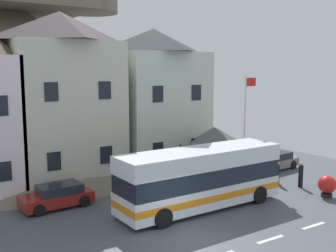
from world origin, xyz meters
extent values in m
cube|color=#474D56|center=(0.00, 0.00, -0.03)|extent=(40.00, 60.00, 0.06)
cube|color=silver|center=(3.00, -2.11, 0.00)|extent=(1.60, 0.20, 0.01)
cube|color=silver|center=(6.00, -2.11, 0.00)|extent=(1.60, 0.20, 0.01)
cube|color=black|center=(-6.12, 8.97, 2.00)|extent=(0.80, 0.06, 1.10)
cube|color=black|center=(-6.12, 8.97, 5.64)|extent=(0.80, 0.06, 1.10)
cube|color=beige|center=(-1.66, 12.15, 4.68)|extent=(6.64, 6.29, 9.37)
pyramid|color=#493E41|center=(-1.66, 12.15, 10.33)|extent=(6.64, 6.29, 1.93)
cube|color=black|center=(-3.32, 8.97, 2.24)|extent=(0.80, 0.06, 1.10)
cube|color=black|center=(-0.01, 8.97, 2.24)|extent=(0.80, 0.06, 1.10)
cube|color=black|center=(-3.32, 8.97, 6.31)|extent=(0.80, 0.06, 1.10)
cube|color=black|center=(-0.01, 8.97, 6.31)|extent=(0.80, 0.06, 1.10)
cube|color=silver|center=(5.43, 12.18, 4.42)|extent=(6.39, 6.36, 8.83)
pyramid|color=#2D3336|center=(5.43, 12.18, 9.71)|extent=(6.39, 6.36, 1.75)
cube|color=black|center=(3.83, 8.97, 2.11)|extent=(0.80, 0.06, 1.10)
cube|color=black|center=(7.02, 8.97, 2.11)|extent=(0.80, 0.06, 1.10)
cube|color=black|center=(3.83, 8.97, 5.95)|extent=(0.80, 0.06, 1.10)
cube|color=black|center=(7.02, 8.97, 5.95)|extent=(0.80, 0.06, 1.10)
cone|color=#6F6754|center=(-1.15, 29.29, 7.20)|extent=(43.38, 43.38, 14.40)
cube|color=white|center=(2.89, 2.92, 0.83)|extent=(9.70, 2.73, 1.16)
cube|color=orange|center=(2.89, 2.92, 0.89)|extent=(9.72, 2.75, 0.36)
cube|color=#19232D|center=(2.89, 2.92, 1.89)|extent=(9.60, 2.69, 0.97)
cube|color=white|center=(2.89, 2.92, 2.84)|extent=(9.70, 2.73, 0.91)
cube|color=#19232D|center=(7.73, 3.02, 1.89)|extent=(0.10, 2.13, 0.94)
cylinder|color=black|center=(6.15, 4.20, 0.50)|extent=(1.01, 0.30, 1.00)
cylinder|color=black|center=(6.19, 1.77, 0.50)|extent=(1.01, 0.30, 1.00)
cylinder|color=black|center=(-0.42, 4.07, 0.50)|extent=(1.01, 0.30, 1.00)
cylinder|color=black|center=(-0.37, 1.64, 0.50)|extent=(1.01, 0.30, 1.00)
cylinder|color=#473D33|center=(5.51, 8.73, 1.20)|extent=(0.14, 0.14, 2.40)
cylinder|color=#473D33|center=(8.81, 8.73, 1.20)|extent=(0.14, 0.14, 2.40)
cylinder|color=#473D33|center=(5.51, 5.43, 1.20)|extent=(0.14, 0.14, 2.40)
cylinder|color=#473D33|center=(8.81, 5.43, 1.20)|extent=(0.14, 0.14, 2.40)
pyramid|color=#4F514F|center=(7.16, 7.08, 3.05)|extent=(3.60, 3.60, 1.30)
cube|color=slate|center=(12.73, 6.93, 0.49)|extent=(4.65, 2.29, 0.62)
cube|color=#1E232D|center=(12.95, 6.95, 1.05)|extent=(2.84, 1.88, 0.50)
cylinder|color=black|center=(11.35, 5.90, 0.32)|extent=(0.66, 0.27, 0.64)
cylinder|color=black|center=(11.17, 7.64, 0.32)|extent=(0.66, 0.27, 0.64)
cylinder|color=black|center=(14.29, 6.21, 0.32)|extent=(0.66, 0.27, 0.64)
cylinder|color=black|center=(14.11, 7.95, 0.32)|extent=(0.66, 0.27, 0.64)
cube|color=maroon|center=(-3.76, 7.35, 0.49)|extent=(3.93, 1.99, 0.61)
cube|color=#1E232D|center=(-3.57, 7.36, 1.03)|extent=(2.39, 1.69, 0.49)
cylinder|color=black|center=(-4.97, 6.43, 0.32)|extent=(0.65, 0.24, 0.64)
cylinder|color=black|center=(-5.07, 8.11, 0.32)|extent=(0.65, 0.24, 0.64)
cylinder|color=black|center=(-2.45, 6.59, 0.32)|extent=(0.65, 0.24, 0.64)
cylinder|color=black|center=(-2.55, 8.27, 0.32)|extent=(0.65, 0.24, 0.64)
cylinder|color=#2D2D38|center=(10.05, 3.84, 0.38)|extent=(0.15, 0.15, 0.75)
cylinder|color=#2D2D38|center=(9.86, 3.87, 0.38)|extent=(0.15, 0.15, 0.75)
cylinder|color=black|center=(9.96, 3.85, 1.02)|extent=(0.28, 0.28, 0.63)
sphere|color=#D1AD89|center=(9.96, 3.85, 1.45)|extent=(0.24, 0.24, 0.24)
cylinder|color=#2D2D38|center=(10.56, 4.98, 0.37)|extent=(0.13, 0.13, 0.75)
cylinder|color=#2D2D38|center=(10.45, 4.79, 0.37)|extent=(0.13, 0.13, 0.75)
cylinder|color=#232B38|center=(10.50, 4.88, 1.04)|extent=(0.35, 0.35, 0.68)
sphere|color=tan|center=(10.50, 4.88, 1.50)|extent=(0.24, 0.24, 0.24)
cylinder|color=black|center=(10.74, 2.50, 0.40)|extent=(0.16, 0.16, 0.81)
cylinder|color=black|center=(10.75, 2.69, 0.40)|extent=(0.16, 0.16, 0.81)
cylinder|color=black|center=(10.75, 2.60, 1.10)|extent=(0.30, 0.30, 0.69)
sphere|color=tan|center=(10.75, 2.60, 1.56)|extent=(0.22, 0.22, 0.22)
cylinder|color=#2D2D38|center=(8.50, 4.77, 0.37)|extent=(0.13, 0.13, 0.75)
cylinder|color=#2D2D38|center=(8.31, 4.87, 0.37)|extent=(0.13, 0.13, 0.75)
cylinder|color=#232B38|center=(8.41, 4.82, 1.03)|extent=(0.34, 0.34, 0.67)
sphere|color=tan|center=(8.41, 4.82, 1.49)|extent=(0.24, 0.24, 0.24)
cube|color=#33473D|center=(7.18, 9.53, 0.45)|extent=(1.79, 0.45, 0.08)
cube|color=#33473D|center=(7.18, 9.76, 0.67)|extent=(1.79, 0.06, 0.40)
cube|color=#2D2D33|center=(6.36, 9.53, 0.23)|extent=(0.08, 0.36, 0.45)
cube|color=#2D2D33|center=(7.99, 9.53, 0.23)|extent=(0.08, 0.36, 0.45)
cylinder|color=silver|center=(8.73, 5.77, 3.55)|extent=(0.10, 0.10, 7.10)
cube|color=red|center=(9.18, 5.77, 6.75)|extent=(0.90, 0.03, 0.56)
cylinder|color=black|center=(10.41, 0.38, 0.12)|extent=(0.64, 0.64, 0.25)
sphere|color=red|center=(10.41, 0.38, 0.79)|extent=(1.07, 1.07, 1.07)
camera|label=1|loc=(-10.25, -14.25, 7.59)|focal=43.39mm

